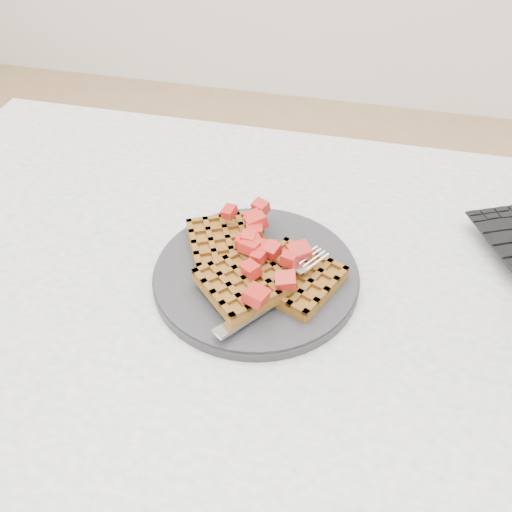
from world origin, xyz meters
name	(u,v)px	position (x,y,z in m)	size (l,w,h in m)	color
table	(287,367)	(0.00, 0.00, 0.64)	(1.20, 0.80, 0.75)	silver
plate	(256,275)	(-0.05, 0.04, 0.76)	(0.25, 0.25, 0.02)	#252528
waffles	(255,266)	(-0.05, 0.03, 0.78)	(0.22, 0.20, 0.03)	#915E1E
strawberry_pile	(256,247)	(-0.05, 0.04, 0.80)	(0.15, 0.15, 0.02)	#920A08
fork	(280,292)	(-0.01, 0.00, 0.77)	(0.02, 0.18, 0.02)	silver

